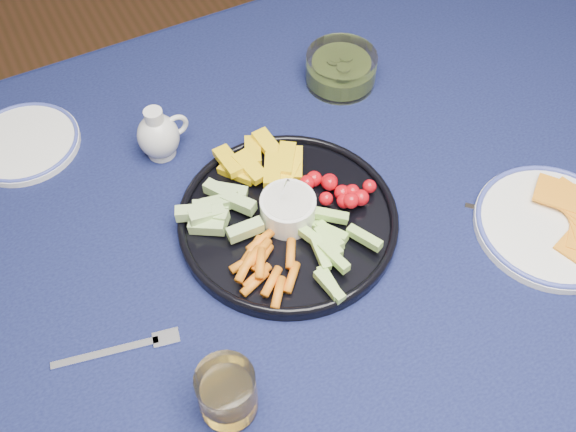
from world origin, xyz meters
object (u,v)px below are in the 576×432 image
dining_table (265,272)px  juice_tumbler (228,394)px  creamer_pitcher (159,135)px  pickle_bowl (341,70)px  side_plate_extra (24,142)px  cheese_plate (552,224)px  crudite_platter (286,217)px

dining_table → juice_tumbler: bearing=-126.1°
dining_table → juice_tumbler: (-0.15, -0.20, 0.12)m
dining_table → creamer_pitcher: size_ratio=17.88×
pickle_bowl → juice_tumbler: size_ratio=1.46×
juice_tumbler → side_plate_extra: (-0.11, 0.55, -0.03)m
cheese_plate → side_plate_extra: 0.84m
creamer_pitcher → juice_tumbler: 0.44m
side_plate_extra → dining_table: bearing=-53.5°
crudite_platter → cheese_plate: 0.39m
crudite_platter → cheese_plate: bearing=-29.0°
cheese_plate → juice_tumbler: 0.54m
creamer_pitcher → pickle_bowl: creamer_pitcher is taller
creamer_pitcher → side_plate_extra: bearing=148.4°
juice_tumbler → cheese_plate: bearing=2.3°
crudite_platter → creamer_pitcher: bearing=116.6°
dining_table → side_plate_extra: side_plate_extra is taller
dining_table → juice_tumbler: size_ratio=19.62×
juice_tumbler → pickle_bowl: bearing=46.6°
creamer_pitcher → juice_tumbler: bearing=-100.4°
dining_table → crudite_platter: (0.04, 0.01, 0.11)m
dining_table → pickle_bowl: (0.28, 0.25, 0.11)m
dining_table → juice_tumbler: juice_tumbler is taller
creamer_pitcher → cheese_plate: 0.61m
creamer_pitcher → pickle_bowl: bearing=2.1°
creamer_pitcher → crudite_platter: bearing=-63.4°
crudite_platter → side_plate_extra: bearing=131.8°
pickle_bowl → crudite_platter: bearing=-134.6°
juice_tumbler → creamer_pitcher: bearing=79.6°
crudite_platter → pickle_bowl: size_ratio=2.64×
crudite_platter → pickle_bowl: crudite_platter is taller
dining_table → crudite_platter: crudite_platter is taller
creamer_pitcher → side_plate_extra: creamer_pitcher is taller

